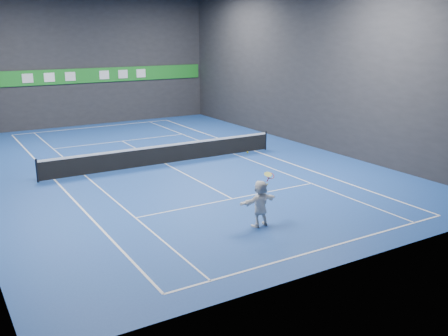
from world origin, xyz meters
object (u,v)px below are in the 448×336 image
tennis_ball (248,152)px  player (260,203)px  tennis_net (165,154)px  tennis_racket (269,177)px

tennis_ball → player: bearing=-28.6°
tennis_net → tennis_ball: bearing=-96.9°
player → tennis_racket: bearing=-177.2°
player → tennis_net: player is taller
tennis_ball → tennis_racket: (0.79, -0.17, -0.92)m
player → tennis_racket: tennis_racket is taller
tennis_net → tennis_racket: 9.34m
player → tennis_ball: tennis_ball is taller
tennis_racket → tennis_ball: bearing=167.8°
player → tennis_net: bearing=-98.5°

